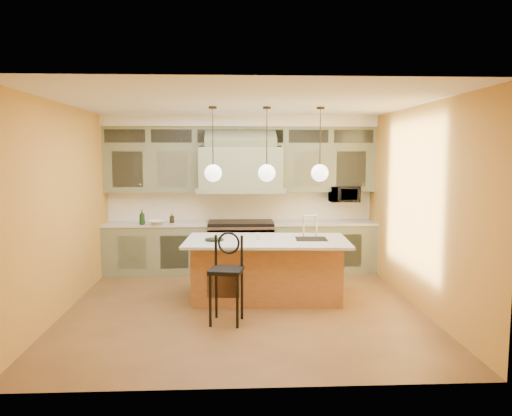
{
  "coord_description": "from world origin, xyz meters",
  "views": [
    {
      "loc": [
        -0.16,
        -7.0,
        2.21
      ],
      "look_at": [
        0.21,
        0.7,
        1.37
      ],
      "focal_mm": 35.0,
      "sensor_mm": 36.0,
      "label": 1
    }
  ],
  "objects": [
    {
      "name": "wall_back",
      "position": [
        0.0,
        2.5,
        1.45
      ],
      "size": [
        5.0,
        0.0,
        5.0
      ],
      "primitive_type": "plane",
      "rotation": [
        1.57,
        0.0,
        0.0
      ],
      "color": "gold",
      "rests_on": "ground"
    },
    {
      "name": "oil_bottle_a",
      "position": [
        -1.77,
        1.92,
        1.08
      ],
      "size": [
        0.12,
        0.12,
        0.27
      ],
      "primitive_type": "imported",
      "rotation": [
        0.0,
        0.0,
        -0.13
      ],
      "color": "#143416",
      "rests_on": "back_cabinetry"
    },
    {
      "name": "back_cabinetry",
      "position": [
        0.0,
        2.23,
        1.43
      ],
      "size": [
        5.0,
        0.77,
        2.9
      ],
      "color": "gray",
      "rests_on": "floor"
    },
    {
      "name": "fruit_bowl",
      "position": [
        -1.5,
        1.92,
        0.98
      ],
      "size": [
        0.34,
        0.34,
        0.07
      ],
      "primitive_type": "imported",
      "rotation": [
        0.0,
        0.0,
        0.15
      ],
      "color": "white",
      "rests_on": "back_cabinetry"
    },
    {
      "name": "ceiling",
      "position": [
        0.0,
        0.0,
        2.9
      ],
      "size": [
        5.0,
        5.0,
        0.0
      ],
      "primitive_type": "plane",
      "rotation": [
        3.14,
        0.0,
        0.0
      ],
      "color": "white",
      "rests_on": "wall_back"
    },
    {
      "name": "wall_front",
      "position": [
        0.0,
        -2.5,
        1.45
      ],
      "size": [
        5.0,
        0.0,
        5.0
      ],
      "primitive_type": "plane",
      "rotation": [
        -1.57,
        0.0,
        0.0
      ],
      "color": "gold",
      "rests_on": "ground"
    },
    {
      "name": "wall_left",
      "position": [
        -2.5,
        0.0,
        1.45
      ],
      "size": [
        0.0,
        5.0,
        5.0
      ],
      "primitive_type": "plane",
      "rotation": [
        1.57,
        0.0,
        1.57
      ],
      "color": "gold",
      "rests_on": "ground"
    },
    {
      "name": "pendant_left",
      "position": [
        -0.44,
        0.45,
        1.95
      ],
      "size": [
        0.26,
        0.26,
        1.11
      ],
      "color": "#2D2319",
      "rests_on": "ceiling"
    },
    {
      "name": "floor",
      "position": [
        0.0,
        0.0,
        0.0
      ],
      "size": [
        5.0,
        5.0,
        0.0
      ],
      "primitive_type": "plane",
      "color": "brown",
      "rests_on": "ground"
    },
    {
      "name": "oil_bottle_b",
      "position": [
        -1.27,
        2.15,
        1.03
      ],
      "size": [
        0.08,
        0.08,
        0.18
      ],
      "primitive_type": "imported",
      "rotation": [
        0.0,
        0.0,
        -0.02
      ],
      "color": "black",
      "rests_on": "back_cabinetry"
    },
    {
      "name": "kitchen_island",
      "position": [
        0.37,
        0.45,
        0.47
      ],
      "size": [
        2.51,
        1.44,
        1.35
      ],
      "rotation": [
        0.0,
        0.0,
        -0.06
      ],
      "color": "brown",
      "rests_on": "floor"
    },
    {
      "name": "cup",
      "position": [
        0.24,
        0.41,
        0.96
      ],
      "size": [
        0.11,
        0.11,
        0.09
      ],
      "primitive_type": "imported",
      "rotation": [
        0.0,
        0.0,
        0.16
      ],
      "color": "silver",
      "rests_on": "kitchen_island"
    },
    {
      "name": "pendant_right",
      "position": [
        1.16,
        0.45,
        1.95
      ],
      "size": [
        0.26,
        0.26,
        1.11
      ],
      "color": "#2D2319",
      "rests_on": "ceiling"
    },
    {
      "name": "wall_right",
      "position": [
        2.5,
        0.0,
        1.45
      ],
      "size": [
        0.0,
        5.0,
        5.0
      ],
      "primitive_type": "plane",
      "rotation": [
        1.57,
        0.0,
        -1.57
      ],
      "color": "gold",
      "rests_on": "ground"
    },
    {
      "name": "microwave",
      "position": [
        1.95,
        2.25,
        1.45
      ],
      "size": [
        0.54,
        0.37,
        0.3
      ],
      "primitive_type": "imported",
      "color": "black",
      "rests_on": "back_cabinetry"
    },
    {
      "name": "pendant_center",
      "position": [
        0.36,
        0.45,
        1.95
      ],
      "size": [
        0.26,
        0.26,
        1.11
      ],
      "color": "#2D2319",
      "rests_on": "ceiling"
    },
    {
      "name": "counter_stool",
      "position": [
        -0.23,
        -0.62,
        0.67
      ],
      "size": [
        0.48,
        0.48,
        1.18
      ],
      "rotation": [
        0.0,
        0.0,
        -0.19
      ],
      "color": "black",
      "rests_on": "floor"
    },
    {
      "name": "range",
      "position": [
        0.0,
        2.14,
        0.49
      ],
      "size": [
        1.2,
        0.74,
        0.96
      ],
      "color": "silver",
      "rests_on": "floor"
    }
  ]
}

